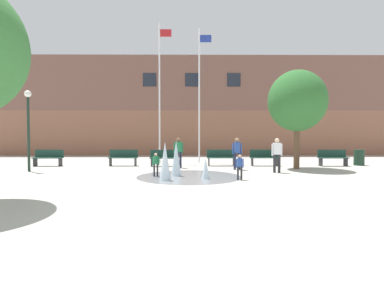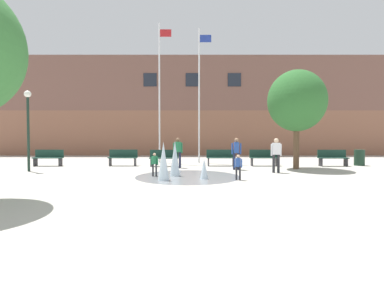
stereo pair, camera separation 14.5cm
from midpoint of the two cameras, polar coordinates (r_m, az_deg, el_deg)
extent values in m
plane|color=#B2ADA3|center=(7.27, 0.33, -12.22)|extent=(100.00, 100.00, 0.00)
cube|color=brown|center=(28.00, -0.23, 2.08)|extent=(36.00, 6.00, 3.77)
cube|color=brown|center=(28.33, -0.23, 10.58)|extent=(36.00, 6.00, 4.61)
cube|color=#1E232D|center=(25.61, -8.24, 12.02)|extent=(1.10, 0.06, 1.10)
cube|color=#1E232D|center=(25.39, -0.21, 12.13)|extent=(1.10, 0.06, 1.10)
cube|color=#1E232D|center=(25.64, 7.81, 12.01)|extent=(1.10, 0.06, 1.10)
cylinder|color=gray|center=(12.60, -0.88, -6.20)|extent=(4.37, 4.37, 0.01)
cone|color=silver|center=(12.73, -3.36, -2.76)|extent=(0.44, 0.44, 1.49)
cone|color=silver|center=(11.90, 2.25, -4.72)|extent=(0.33, 0.33, 0.81)
cone|color=silver|center=(11.52, -5.52, -3.27)|extent=(0.44, 0.44, 1.48)
cube|color=#28282D|center=(18.83, -27.89, -3.09)|extent=(0.06, 0.40, 0.44)
cube|color=#28282D|center=(18.23, -23.98, -3.19)|extent=(0.06, 0.40, 0.44)
cube|color=#19382D|center=(18.50, -25.98, -2.38)|extent=(1.60, 0.44, 0.05)
cube|color=#19382D|center=(18.67, -25.72, -1.62)|extent=(1.60, 0.04, 0.42)
cube|color=#28282D|center=(17.42, -15.49, -3.33)|extent=(0.06, 0.40, 0.44)
cube|color=#28282D|center=(17.11, -10.95, -3.38)|extent=(0.06, 0.40, 0.44)
cube|color=#19382D|center=(17.23, -13.24, -2.55)|extent=(1.60, 0.44, 0.05)
cube|color=#19382D|center=(17.41, -13.10, -1.73)|extent=(1.60, 0.04, 0.42)
cube|color=#28282D|center=(16.70, -7.94, -3.49)|extent=(0.06, 0.40, 0.44)
cube|color=#28282D|center=(16.58, -3.12, -3.52)|extent=(0.06, 0.40, 0.44)
cube|color=#19382D|center=(16.60, -5.54, -2.67)|extent=(1.60, 0.44, 0.05)
cube|color=#19382D|center=(16.79, -5.48, -1.82)|extent=(1.60, 0.04, 0.42)
cube|color=#28282D|center=(16.84, 2.97, -3.44)|extent=(0.06, 0.40, 0.44)
cube|color=#28282D|center=(16.98, 7.71, -3.41)|extent=(0.06, 0.40, 0.44)
cube|color=#19382D|center=(16.87, 5.35, -2.60)|extent=(1.60, 0.44, 0.05)
cube|color=#19382D|center=(17.05, 5.29, -1.76)|extent=(1.60, 0.04, 0.42)
cube|color=#28282D|center=(17.13, 11.15, -3.38)|extent=(0.06, 0.40, 0.44)
cube|color=#28282D|center=(17.47, 15.66, -3.31)|extent=(0.06, 0.40, 0.44)
cube|color=#19382D|center=(17.27, 13.43, -2.54)|extent=(1.60, 0.44, 0.05)
cube|color=#19382D|center=(17.45, 13.28, -1.72)|extent=(1.60, 0.04, 0.42)
cube|color=#28282D|center=(18.14, 23.09, -3.20)|extent=(0.06, 0.40, 0.44)
cube|color=#28282D|center=(18.74, 27.02, -3.10)|extent=(0.06, 0.40, 0.44)
cube|color=#19382D|center=(18.41, 25.10, -2.39)|extent=(1.60, 0.44, 0.05)
cube|color=#19382D|center=(18.57, 24.84, -1.63)|extent=(1.60, 0.04, 0.42)
cylinder|color=#28282D|center=(12.72, -7.54, -4.98)|extent=(0.07, 0.07, 0.52)
cylinder|color=#28282D|center=(12.70, -6.93, -4.98)|extent=(0.07, 0.07, 0.52)
cube|color=#237547|center=(12.67, -7.24, -3.06)|extent=(0.24, 0.24, 0.33)
sphere|color=tan|center=(12.65, -7.24, -2.01)|extent=(0.13, 0.13, 0.13)
cylinder|color=#237547|center=(12.69, -7.82, -3.21)|extent=(0.05, 0.05, 0.34)
cylinder|color=#237547|center=(12.65, -6.65, -3.22)|extent=(0.05, 0.05, 0.34)
cylinder|color=#1E233D|center=(15.86, -3.27, -3.04)|extent=(0.12, 0.12, 0.84)
cylinder|color=#1E233D|center=(15.85, -2.47, -3.04)|extent=(0.12, 0.12, 0.84)
cube|color=#237547|center=(15.81, -2.87, -0.55)|extent=(0.37, 0.39, 0.54)
sphere|color=brown|center=(15.80, -2.87, 0.81)|extent=(0.21, 0.21, 0.21)
cylinder|color=#237547|center=(15.82, -3.63, -0.75)|extent=(0.08, 0.08, 0.55)
cylinder|color=#237547|center=(15.80, -2.11, -0.75)|extent=(0.08, 0.08, 0.55)
cylinder|color=#1E233D|center=(15.14, 7.88, -3.28)|extent=(0.12, 0.12, 0.84)
cylinder|color=#1E233D|center=(15.17, 8.70, -3.28)|extent=(0.12, 0.12, 0.84)
cube|color=#284C9E|center=(15.11, 8.30, -0.67)|extent=(0.22, 0.35, 0.54)
sphere|color=#997051|center=(15.09, 8.31, 0.75)|extent=(0.21, 0.21, 0.21)
cylinder|color=#284C9E|center=(15.08, 7.51, -0.88)|extent=(0.08, 0.08, 0.55)
cylinder|color=#284C9E|center=(15.14, 9.09, -0.88)|extent=(0.08, 0.08, 0.55)
cylinder|color=#28282D|center=(11.75, 8.39, -5.55)|extent=(0.07, 0.07, 0.52)
cylinder|color=#28282D|center=(11.77, 9.05, -5.53)|extent=(0.07, 0.07, 0.52)
cube|color=#284C9E|center=(11.71, 8.73, -3.46)|extent=(0.22, 0.24, 0.33)
sphere|color=tan|center=(11.69, 8.74, -2.33)|extent=(0.13, 0.13, 0.13)
cylinder|color=#284C9E|center=(11.70, 8.10, -3.64)|extent=(0.05, 0.05, 0.34)
cylinder|color=#284C9E|center=(11.74, 9.36, -3.62)|extent=(0.05, 0.05, 0.34)
cylinder|color=#28282D|center=(14.33, 15.16, -3.62)|extent=(0.12, 0.12, 0.84)
cylinder|color=#28282D|center=(14.39, 16.00, -3.60)|extent=(0.12, 0.12, 0.84)
cube|color=white|center=(14.32, 15.60, -0.86)|extent=(0.34, 0.21, 0.54)
sphere|color=beige|center=(14.30, 15.62, 0.64)|extent=(0.21, 0.21, 0.21)
cylinder|color=white|center=(14.26, 14.79, -1.08)|extent=(0.08, 0.08, 0.55)
cylinder|color=white|center=(14.38, 16.41, -1.07)|extent=(0.08, 0.08, 0.55)
cylinder|color=silver|center=(18.93, -6.43, 9.59)|extent=(0.10, 0.10, 8.65)
cube|color=#B21E23|center=(19.74, -5.24, 20.31)|extent=(0.70, 0.02, 0.45)
cylinder|color=silver|center=(18.81, 1.16, 9.13)|extent=(0.10, 0.10, 8.31)
cube|color=#233893|center=(19.59, 2.41, 19.42)|extent=(0.70, 0.02, 0.45)
cylinder|color=#192D23|center=(16.20, -28.92, 1.59)|extent=(0.12, 0.12, 3.52)
sphere|color=white|center=(16.32, -29.02, 8.36)|extent=(0.32, 0.32, 0.32)
cylinder|color=#193323|center=(19.53, 29.03, -2.26)|extent=(0.56, 0.56, 0.90)
cylinder|color=brown|center=(16.21, 19.06, -1.11)|extent=(0.29, 0.29, 1.92)
ellipsoid|color=#2D662D|center=(16.28, 19.15, 7.78)|extent=(2.93, 2.93, 3.12)
camera|label=1|loc=(0.07, -90.28, -0.01)|focal=28.00mm
camera|label=2|loc=(0.07, 89.72, 0.01)|focal=28.00mm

